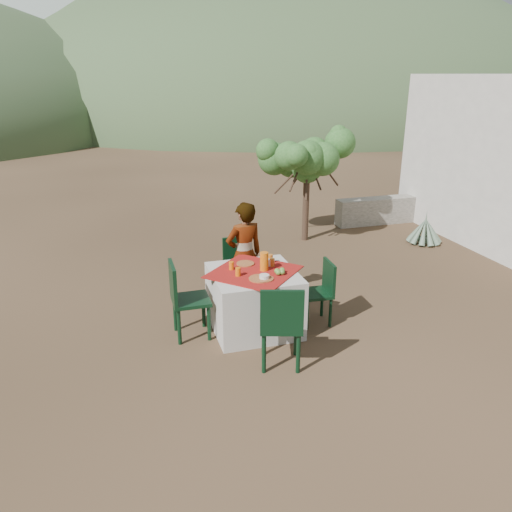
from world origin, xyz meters
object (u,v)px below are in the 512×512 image
Objects in this scene: person at (244,255)px; juice_pitcher at (264,261)px; table at (254,300)px; agave at (425,231)px; chair_left at (184,297)px; chair_right at (321,289)px; chair_far at (238,263)px; shrub_tree at (309,163)px; chair_near at (281,323)px.

person reaches higher than juice_pitcher.
table is 4.62m from agave.
juice_pitcher is (0.13, 0.00, 0.50)m from table.
person reaches higher than chair_left.
chair_far is at bearing -142.93° from chair_right.
person is 0.79× the size of shrub_tree.
chair_near reaches higher than chair_right.
chair_near is 1.41× the size of agave.
person is at bearing -54.09° from chair_left.
shrub_tree is 3.71m from juice_pitcher.
chair_near is 1.32m from chair_left.
juice_pitcher is (-3.87, -2.29, 0.64)m from agave.
person is 2.11× the size of agave.
chair_right is at bearing 123.64° from person.
chair_right is 3.59m from shrub_tree.
chair_far is 0.87× the size of chair_left.
agave is at bearing -169.33° from person.
chair_right is at bearing -6.16° from table.
table is 0.97m from chair_near.
table is 0.70× the size of shrub_tree.
chair_far is 2.04m from chair_near.
chair_near reaches higher than chair_left.
chair_near is at bearing -94.13° from chair_far.
shrub_tree is (1.98, 3.17, 1.08)m from table.
chair_near is 1.02× the size of chair_left.
table is 0.90× the size of person.
agave is at bearing 130.51° from chair_right.
agave is at bearing -124.05° from chair_near.
agave is (4.86, 2.26, -0.30)m from chair_left.
chair_far is 0.57× the size of person.
table is 0.51m from juice_pitcher.
chair_far reaches higher than chair_right.
person reaches higher than chair_far.
chair_right is 0.44× the size of shrub_tree.
chair_right reaches higher than table.
chair_right is at bearing -117.16° from chair_near.
shrub_tree reaches higher than chair_right.
chair_left is 1.72m from chair_right.
shrub_tree reaches higher than table.
chair_right is at bearing -142.90° from agave.
chair_right is (0.85, -0.09, 0.08)m from table.
chair_far is at bearing -41.34° from chair_left.
chair_far is 1.15m from juice_pitcher.
chair_left reaches higher than chair_far.
table is at bearing -91.63° from chair_left.
person is at bearing 95.32° from juice_pitcher.
person reaches higher than chair_right.
juice_pitcher is at bearing -94.24° from chair_right.
chair_left reaches higher than chair_right.
chair_left is at bearing 178.69° from juice_pitcher.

